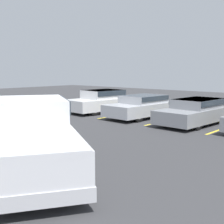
% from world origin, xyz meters
% --- Properties ---
extents(stall_stripe_a, '(0.12, 4.19, 0.01)m').
position_xyz_m(stall_stripe_a, '(-5.87, 10.00, 0.00)').
color(stall_stripe_a, yellow).
rests_on(stall_stripe_a, ground_plane).
extents(stall_stripe_b, '(0.12, 4.19, 0.01)m').
position_xyz_m(stall_stripe_b, '(-2.89, 10.00, 0.00)').
color(stall_stripe_b, yellow).
rests_on(stall_stripe_b, ground_plane).
extents(stall_stripe_c, '(0.12, 4.19, 0.01)m').
position_xyz_m(stall_stripe_c, '(0.08, 10.00, 0.00)').
color(stall_stripe_c, yellow).
rests_on(stall_stripe_c, ground_plane).
extents(pickup_truck, '(6.34, 5.04, 1.79)m').
position_xyz_m(pickup_truck, '(1.42, 0.92, 0.89)').
color(pickup_truck, silver).
rests_on(pickup_truck, ground_plane).
extents(parked_sedan_a, '(2.28, 4.49, 1.32)m').
position_xyz_m(parked_sedan_a, '(-4.49, 9.95, 0.70)').
color(parked_sedan_a, silver).
rests_on(parked_sedan_a, ground_plane).
extents(parked_sedan_b, '(2.07, 4.48, 1.18)m').
position_xyz_m(parked_sedan_b, '(-1.43, 9.83, 0.64)').
color(parked_sedan_b, '#B7BABF').
rests_on(parked_sedan_b, ground_plane).
extents(parked_sedan_c, '(2.08, 4.85, 1.18)m').
position_xyz_m(parked_sedan_c, '(1.64, 9.98, 0.63)').
color(parked_sedan_c, gray).
rests_on(parked_sedan_c, ground_plane).
extents(wheel_stop_curb, '(1.60, 0.20, 0.14)m').
position_xyz_m(wheel_stop_curb, '(-4.37, 12.44, 0.07)').
color(wheel_stop_curb, '#B7B2A8').
rests_on(wheel_stop_curb, ground_plane).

